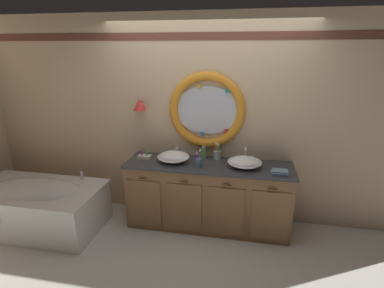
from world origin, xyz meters
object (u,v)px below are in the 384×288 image
folded_hand_towel (280,172)px  sink_basin_left (173,157)px  bathtub (37,204)px  toothbrush_holder_left (199,162)px  sink_basin_right (245,162)px  toothbrush_holder_right (217,154)px  toiletry_basket (145,157)px  soap_dispenser (204,152)px

folded_hand_towel → sink_basin_left: bearing=174.5°
bathtub → toothbrush_holder_left: size_ratio=7.42×
sink_basin_right → toothbrush_holder_left: (-0.53, -0.08, -0.01)m
toothbrush_holder_right → toiletry_basket: (-0.91, -0.17, -0.03)m
toothbrush_holder_left → toiletry_basket: toothbrush_holder_left is taller
sink_basin_right → folded_hand_towel: 0.41m
bathtub → soap_dispenser: size_ratio=9.39×
folded_hand_towel → bathtub: bearing=-173.9°
sink_basin_left → soap_dispenser: bearing=32.4°
sink_basin_left → toothbrush_holder_right: 0.56m
soap_dispenser → folded_hand_towel: soap_dispenser is taller
bathtub → toiletry_basket: bearing=20.5°
toothbrush_holder_right → bathtub: bearing=-163.4°
sink_basin_left → soap_dispenser: (0.34, 0.22, 0.01)m
bathtub → toiletry_basket: toiletry_basket is taller
bathtub → folded_hand_towel: bearing=6.1°
folded_hand_towel → toiletry_basket: (-1.65, 0.17, 0.01)m
sink_basin_left → folded_hand_towel: 1.26m
sink_basin_left → toiletry_basket: bearing=173.5°
sink_basin_left → toothbrush_holder_left: (0.33, -0.08, -0.01)m
bathtub → sink_basin_left: size_ratio=4.10×
toothbrush_holder_left → toothbrush_holder_right: 0.35m
sink_basin_left → toothbrush_holder_right: bearing=22.9°
toothbrush_holder_left → sink_basin_right: bearing=8.5°
sink_basin_right → soap_dispenser: (-0.52, 0.22, 0.01)m
sink_basin_left → bathtub: bearing=-165.5°
bathtub → toothbrush_holder_right: 2.35m
toothbrush_holder_left → folded_hand_towel: (0.93, -0.04, -0.03)m
toothbrush_holder_right → folded_hand_towel: toothbrush_holder_right is taller
toiletry_basket → sink_basin_left: bearing=-6.5°
sink_basin_right → soap_dispenser: 0.57m
soap_dispenser → folded_hand_towel: size_ratio=0.92×
toothbrush_holder_left → soap_dispenser: (0.01, 0.30, 0.02)m
folded_hand_towel → sink_basin_right: bearing=162.8°
sink_basin_left → toothbrush_holder_right: (0.51, 0.22, -0.01)m
sink_basin_right → toiletry_basket: size_ratio=2.54×
sink_basin_right → toiletry_basket: (-1.25, 0.04, -0.04)m
toothbrush_holder_right → folded_hand_towel: 0.82m
toothbrush_holder_right → sink_basin_right: bearing=-31.9°
toothbrush_holder_right → toiletry_basket: size_ratio=1.37×
soap_dispenser → folded_hand_towel: 0.98m
soap_dispenser → toiletry_basket: bearing=-166.8°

